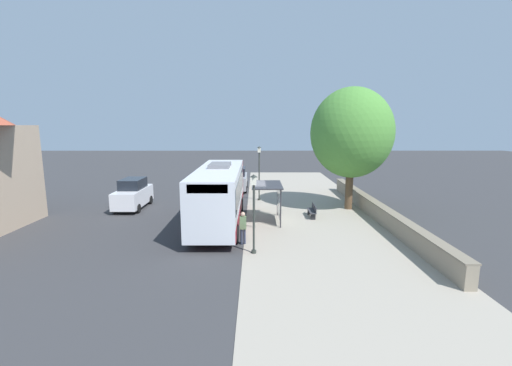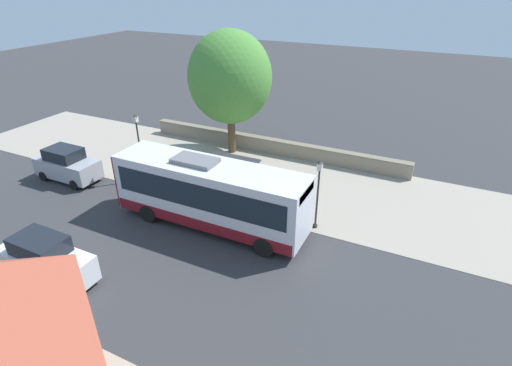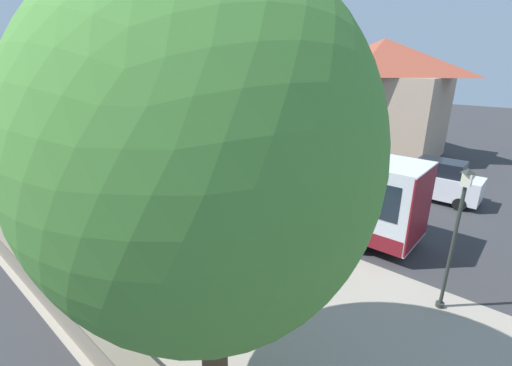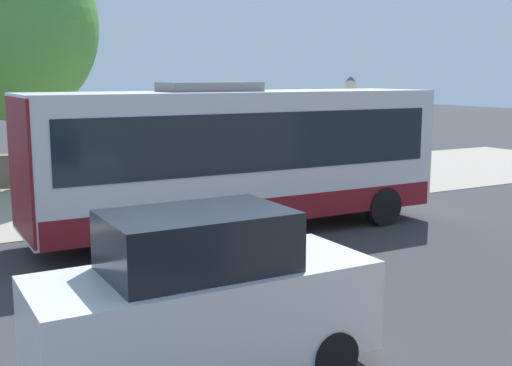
% 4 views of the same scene
% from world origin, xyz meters
% --- Properties ---
extents(ground_plane, '(120.00, 120.00, 0.00)m').
position_xyz_m(ground_plane, '(0.00, 0.00, 0.00)').
color(ground_plane, '#353538').
rests_on(ground_plane, ground).
extents(sidewalk_plaza, '(9.00, 44.00, 0.02)m').
position_xyz_m(sidewalk_plaza, '(-4.50, 0.00, 0.01)').
color(sidewalk_plaza, '#9E9384').
rests_on(sidewalk_plaza, ground).
extents(stone_wall, '(0.60, 20.00, 1.10)m').
position_xyz_m(stone_wall, '(-8.55, 0.00, 0.56)').
color(stone_wall, gray).
rests_on(stone_wall, ground).
extents(bus, '(2.69, 10.29, 3.70)m').
position_xyz_m(bus, '(1.63, 1.07, 1.91)').
color(bus, silver).
rests_on(bus, ground).
extents(bus_shelter, '(1.86, 3.14, 2.42)m').
position_xyz_m(bus_shelter, '(-1.49, 0.58, 2.04)').
color(bus_shelter, '#2D2D33').
rests_on(bus_shelter, ground).
extents(pedestrian, '(0.34, 0.23, 1.73)m').
position_xyz_m(pedestrian, '(0.04, 4.84, 1.02)').
color(pedestrian, '#2D3347').
rests_on(pedestrian, ground).
extents(bench, '(0.40, 1.61, 0.88)m').
position_xyz_m(bench, '(-4.40, -0.36, 0.47)').
color(bench, '#333338').
rests_on(bench, ground).
extents(street_lamp_near, '(0.28, 0.28, 4.41)m').
position_xyz_m(street_lamp_near, '(-0.91, -5.60, 2.61)').
color(street_lamp_near, '#2D332D').
rests_on(street_lamp_near, ground).
extents(street_lamp_far, '(0.28, 0.28, 3.85)m').
position_xyz_m(street_lamp_far, '(-0.52, 6.11, 2.30)').
color(street_lamp_far, '#2D332D').
rests_on(street_lamp_far, ground).
extents(shade_tree, '(5.80, 5.80, 8.73)m').
position_xyz_m(shade_tree, '(-7.43, -2.70, 5.52)').
color(shade_tree, brown).
rests_on(shade_tree, ground).
extents(parked_car_behind_bus, '(1.94, 4.22, 2.15)m').
position_xyz_m(parked_car_behind_bus, '(1.13, -9.98, 1.03)').
color(parked_car_behind_bus, '#9EA0A8').
rests_on(parked_car_behind_bus, ground).
extents(parked_car_far_lane, '(1.83, 4.33, 2.20)m').
position_xyz_m(parked_car_far_lane, '(8.42, -2.97, 1.05)').
color(parked_car_far_lane, silver).
rests_on(parked_car_far_lane, ground).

